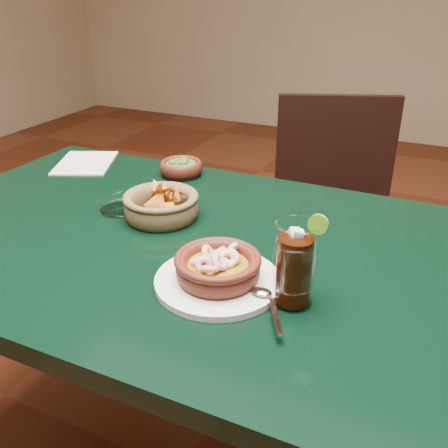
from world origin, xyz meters
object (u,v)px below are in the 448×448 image
at_px(dining_chair, 334,225).
at_px(cola_drink, 294,265).
at_px(chip_basket, 161,206).
at_px(shrimp_plate, 218,270).
at_px(dining_table, 170,273).

xyz_separation_m(dining_chair, cola_drink, (0.11, -0.83, 0.33)).
height_order(dining_chair, cola_drink, cola_drink).
distance_m(dining_chair, cola_drink, 0.90).
relative_size(chip_basket, cola_drink, 1.19).
height_order(shrimp_plate, cola_drink, cola_drink).
bearing_deg(dining_table, dining_chair, 73.49).
xyz_separation_m(dining_table, dining_chair, (0.21, 0.70, -0.16)).
relative_size(dining_chair, shrimp_plate, 3.35).
relative_size(shrimp_plate, cola_drink, 1.60).
height_order(chip_basket, cola_drink, cola_drink).
bearing_deg(shrimp_plate, dining_table, 143.88).
relative_size(dining_chair, cola_drink, 5.37).
xyz_separation_m(dining_table, cola_drink, (0.31, -0.13, 0.17)).
xyz_separation_m(shrimp_plate, chip_basket, (-0.23, 0.19, 0.00)).
relative_size(dining_table, chip_basket, 6.02).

